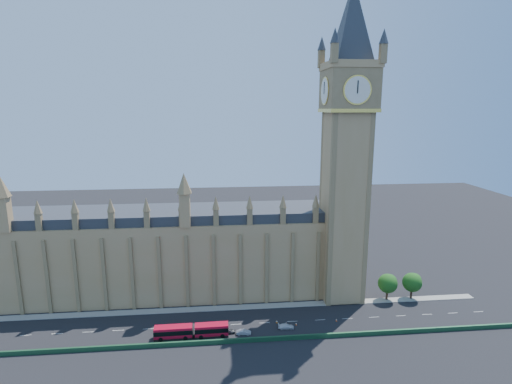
{
  "coord_description": "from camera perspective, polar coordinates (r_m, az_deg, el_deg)",
  "views": [
    {
      "loc": [
        -0.41,
        -101.51,
        58.98
      ],
      "look_at": [
        10.6,
        10.0,
        35.58
      ],
      "focal_mm": 28.0,
      "sensor_mm": 36.0,
      "label": 1
    }
  ],
  "objects": [
    {
      "name": "tree_east_far",
      "position": [
        137.75,
        21.48,
        -11.85
      ],
      "size": [
        6.0,
        6.0,
        8.5
      ],
      "color": "#382619",
      "rests_on": "ground"
    },
    {
      "name": "car_grey",
      "position": [
        113.34,
        -3.99,
        -19.21
      ],
      "size": [
        3.89,
        1.85,
        1.28
      ],
      "primitive_type": "imported",
      "rotation": [
        0.0,
        0.0,
        1.66
      ],
      "color": "#3F4347",
      "rests_on": "ground"
    },
    {
      "name": "kerb_north",
      "position": [
        125.67,
        -4.99,
        -16.2
      ],
      "size": [
        160.0,
        3.0,
        0.16
      ],
      "primitive_type": "cube",
      "color": "gray",
      "rests_on": "ground"
    },
    {
      "name": "tree_east_near",
      "position": [
        134.42,
        18.37,
        -12.22
      ],
      "size": [
        6.0,
        6.0,
        8.5
      ],
      "color": "#382619",
      "rests_on": "ground"
    },
    {
      "name": "ground",
      "position": [
        117.4,
        -4.93,
        -18.41
      ],
      "size": [
        400.0,
        400.0,
        0.0
      ],
      "primitive_type": "plane",
      "color": "black",
      "rests_on": "ground"
    },
    {
      "name": "car_white",
      "position": [
        115.44,
        4.32,
        -18.6
      ],
      "size": [
        4.57,
        2.27,
        1.28
      ],
      "primitive_type": "imported",
      "rotation": [
        0.0,
        0.0,
        1.46
      ],
      "color": "silver",
      "rests_on": "ground"
    },
    {
      "name": "cone_a",
      "position": [
        117.93,
        2.98,
        -18.02
      ],
      "size": [
        0.58,
        0.58,
        0.76
      ],
      "rotation": [
        0.0,
        0.0,
        -0.24
      ],
      "color": "black",
      "rests_on": "ground"
    },
    {
      "name": "car_silver",
      "position": [
        112.67,
        -1.77,
        -19.39
      ],
      "size": [
        4.03,
        1.74,
        1.29
      ],
      "primitive_type": "imported",
      "rotation": [
        0.0,
        0.0,
        1.47
      ],
      "color": "#B1B3B9",
      "rests_on": "ground"
    },
    {
      "name": "red_bus",
      "position": [
        112.38,
        -9.2,
        -19.0
      ],
      "size": [
        19.36,
        3.27,
        3.29
      ],
      "rotation": [
        0.0,
        0.0,
        0.01
      ],
      "color": "#AA0B24",
      "rests_on": "ground"
    },
    {
      "name": "cone_b",
      "position": [
        117.36,
        5.77,
        -18.26
      ],
      "size": [
        0.45,
        0.45,
        0.64
      ],
      "rotation": [
        0.0,
        0.0,
        0.11
      ],
      "color": "black",
      "rests_on": "ground"
    },
    {
      "name": "palace_westminster",
      "position": [
        133.77,
        -16.06,
        -8.39
      ],
      "size": [
        120.0,
        20.0,
        28.0
      ],
      "color": "#A5824F",
      "rests_on": "ground"
    },
    {
      "name": "bridge_parapet",
      "position": [
        109.39,
        -4.86,
        -20.51
      ],
      "size": [
        160.0,
        0.6,
        1.2
      ],
      "primitive_type": "cube",
      "color": "#1E4C2D",
      "rests_on": "ground"
    },
    {
      "name": "cone_d",
      "position": [
        120.79,
        11.41,
        -17.5
      ],
      "size": [
        0.44,
        0.44,
        0.67
      ],
      "rotation": [
        0.0,
        0.0,
        -0.05
      ],
      "color": "black",
      "rests_on": "ground"
    },
    {
      "name": "cone_c",
      "position": [
        117.56,
        4.33,
        -18.18
      ],
      "size": [
        0.42,
        0.42,
        0.62
      ],
      "rotation": [
        0.0,
        0.0,
        0.08
      ],
      "color": "black",
      "rests_on": "ground"
    },
    {
      "name": "elizabeth_tower",
      "position": [
        121.8,
        12.92,
        9.42
      ],
      "size": [
        20.59,
        20.59,
        105.0
      ],
      "color": "#A5824F",
      "rests_on": "ground"
    }
  ]
}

